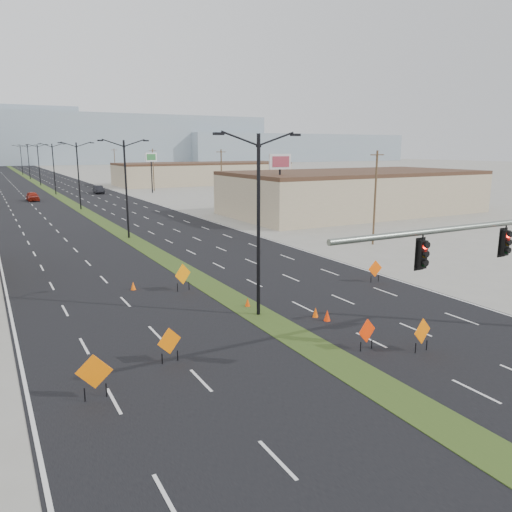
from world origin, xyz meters
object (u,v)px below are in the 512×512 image
construction_sign_1 (169,342)px  cone_3 (133,286)px  streetlight_5 (29,161)px  car_mid (99,190)px  construction_sign_4 (422,332)px  streetlight_3 (54,167)px  streetlight_2 (78,174)px  construction_sign_0 (94,373)px  construction_sign_2 (183,275)px  car_left (33,196)px  construction_sign_3 (367,332)px  cone_1 (327,316)px  pole_sign_east_near (280,167)px  pole_sign_east_far (151,161)px  streetlight_1 (126,186)px  cone_0 (248,302)px  streetlight_6 (21,159)px  streetlight_0 (258,220)px  construction_sign_5 (375,269)px  cone_2 (315,312)px  streetlight_4 (39,163)px

construction_sign_1 → cone_3: (1.67, 12.15, -0.67)m
streetlight_5 → construction_sign_1: 143.93m
car_mid → construction_sign_4: (-3.93, -90.42, 0.16)m
streetlight_5 → streetlight_3: bearing=-90.0°
streetlight_3 → streetlight_2: bearing=-90.0°
streetlight_5 → construction_sign_0: streetlight_5 is taller
construction_sign_2 → cone_3: (-2.84, 1.80, -0.80)m
streetlight_5 → car_left: (-5.25, -66.93, -4.61)m
streetlight_3 → construction_sign_3: bearing=-88.7°
construction_sign_1 → cone_1: size_ratio=2.59×
construction_sign_0 → pole_sign_east_near: size_ratio=0.21×
pole_sign_east_far → construction_sign_3: bearing=-117.6°
construction_sign_2 → pole_sign_east_near: 31.66m
streetlight_1 → cone_0: bearing=-89.7°
streetlight_3 → car_left: (-5.25, -10.93, -4.61)m
cone_1 → pole_sign_east_far: pole_sign_east_far is taller
streetlight_6 → construction_sign_2: 161.44m
streetlight_0 → streetlight_6: 168.00m
construction_sign_2 → construction_sign_5: size_ratio=1.17×
construction_sign_0 → cone_2: bearing=30.6°
construction_sign_5 → streetlight_6: bearing=95.4°
streetlight_5 → cone_0: bearing=-89.9°
streetlight_6 → pole_sign_east_far: size_ratio=1.22×
streetlight_0 → cone_1: (2.81, -2.68, -5.10)m
cone_0 → construction_sign_3: bearing=-77.5°
pole_sign_east_far → cone_0: bearing=-120.1°
cone_2 → construction_sign_3: bearing=-97.0°
construction_sign_0 → pole_sign_east_far: size_ratio=0.22×
car_mid → cone_1: (-5.22, -84.92, -0.49)m
cone_1 → construction_sign_2: bearing=117.3°
construction_sign_5 → pole_sign_east_near: pole_sign_east_near is taller
car_left → cone_3: car_left is taller
construction_sign_4 → pole_sign_east_far: (14.18, 86.88, 5.67)m
streetlight_5 → pole_sign_east_far: 63.97m
construction_sign_3 → cone_3: bearing=103.7°
car_left → construction_sign_5: size_ratio=3.03×
streetlight_1 → cone_2: 30.42m
streetlight_2 → construction_sign_2: streetlight_2 is taller
cone_1 → cone_2: cone_1 is taller
streetlight_0 → streetlight_5: 140.00m
construction_sign_4 → cone_3: 18.87m
streetlight_1 → car_mid: bearing=81.6°
construction_sign_2 → construction_sign_3: bearing=-97.6°
pole_sign_east_far → streetlight_0: bearing=-119.9°
streetlight_2 → streetlight_4: (0.00, 56.00, 0.00)m
construction_sign_4 → streetlight_1: bearing=86.3°
streetlight_1 → cone_2: streetlight_1 is taller
construction_sign_2 → pole_sign_east_far: pole_sign_east_far is taller
construction_sign_3 → cone_3: 16.70m
pole_sign_east_far → construction_sign_2: bearing=-122.6°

